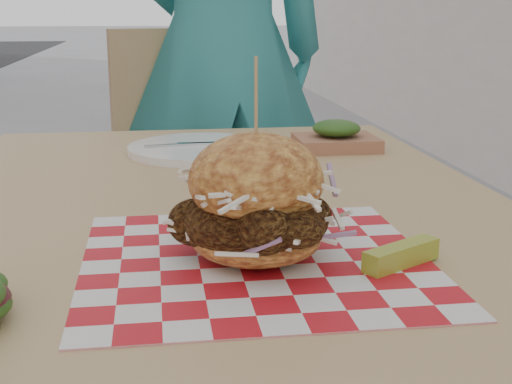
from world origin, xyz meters
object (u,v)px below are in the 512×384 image
Objects in this scene: patio_table at (220,256)px; sandwich at (256,206)px; diner at (222,49)px; patio_chair at (178,171)px.

sandwich is (0.02, -0.24, 0.14)m from patio_table.
patio_table is 0.28m from sandwich.
diner is at bearing 84.29° from patio_table.
patio_table is (-0.11, -1.13, -0.22)m from diner.
sandwich reaches higher than patio_chair.
patio_table is at bearing 93.84° from sandwich.
diner is at bearing 85.96° from sandwich.
diner is 0.37m from patio_chair.
sandwich reaches higher than patio_table.
patio_chair is 4.52× the size of sandwich.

